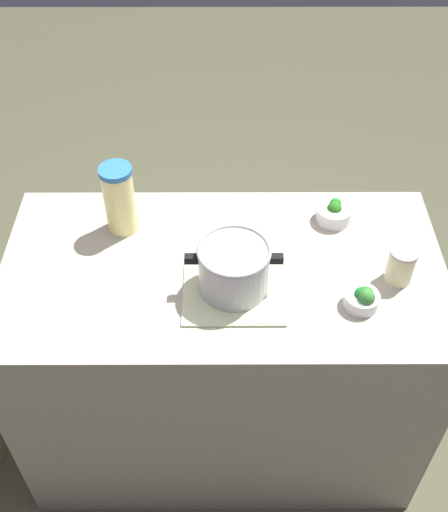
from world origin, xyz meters
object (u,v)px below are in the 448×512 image
Objects in this scene: broccoli_bowl_front at (335,213)px; broccoli_bowl_center at (364,298)px; mason_jar at (402,265)px; cooking_pot at (235,267)px; lemonade_pitcher at (121,199)px.

broccoli_bowl_center reaches higher than broccoli_bowl_front.
broccoli_bowl_front is (0.16, -0.27, -0.03)m from mason_jar.
broccoli_bowl_center is (0.13, 0.11, -0.03)m from mason_jar.
broccoli_bowl_center is at bearing 169.29° from cooking_pot.
broccoli_bowl_center is at bearing 40.11° from mason_jar.
lemonade_pitcher is 2.02× the size of mason_jar.
lemonade_pitcher reaches higher than mason_jar.
cooking_pot reaches higher than mason_jar.
mason_jar is (-0.50, -0.04, -0.03)m from cooking_pot.
broccoli_bowl_front is at bearing -84.48° from broccoli_bowl_center.
lemonade_pitcher is 0.89m from mason_jar.
broccoli_bowl_center is (-0.37, 0.07, -0.06)m from cooking_pot.
cooking_pot reaches higher than broccoli_bowl_front.
mason_jar is at bearing -139.89° from broccoli_bowl_center.
mason_jar is 0.32m from broccoli_bowl_front.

